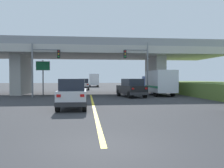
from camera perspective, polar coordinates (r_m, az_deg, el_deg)
ground at (r=32.07m, az=-5.28°, el=-2.33°), size 160.00×160.00×0.00m
overpass_bridge at (r=32.13m, az=-5.30°, el=6.49°), size 35.18×9.96×6.83m
lane_divider_stripe at (r=18.23m, az=-4.58°, el=-5.09°), size 0.20×22.72×0.01m
suv_lead at (r=16.27m, az=-9.51°, el=-2.31°), size 1.89×4.76×2.02m
suv_crossing at (r=25.83m, az=4.78°, el=-0.96°), size 2.85×4.68×2.02m
box_truck at (r=29.32m, az=11.24°, el=0.42°), size 2.33×7.50×2.99m
sedan_oncoming at (r=42.98m, az=-6.91°, el=-0.06°), size 2.03×4.44×2.02m
traffic_signal_nearside at (r=27.13m, az=6.81°, el=5.09°), size 2.87×0.36×6.19m
traffic_signal_farside at (r=27.24m, az=-16.74°, el=4.91°), size 3.12×0.36×5.94m
highway_sign at (r=30.71m, az=-16.42°, el=3.49°), size 1.73×0.17×4.37m
semi_truck_distant at (r=59.83m, az=-4.44°, el=0.96°), size 2.33×7.29×3.18m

